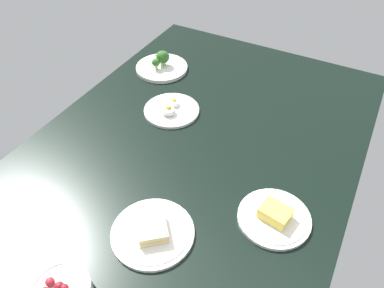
# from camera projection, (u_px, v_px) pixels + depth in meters

# --- Properties ---
(dining_table) EXTENTS (1.51, 1.02, 0.04)m
(dining_table) POSITION_uv_depth(u_px,v_px,m) (192.00, 153.00, 1.24)
(dining_table) COLOR black
(dining_table) RESTS_ON ground
(plate_sandwich) EXTENTS (0.22, 0.22, 0.04)m
(plate_sandwich) POSITION_uv_depth(u_px,v_px,m) (153.00, 232.00, 0.98)
(plate_sandwich) COLOR white
(plate_sandwich) RESTS_ON dining_table
(plate_broccoli) EXTENTS (0.22, 0.22, 0.08)m
(plate_broccoli) POSITION_uv_depth(u_px,v_px,m) (162.00, 65.00, 1.56)
(plate_broccoli) COLOR white
(plate_broccoli) RESTS_ON dining_table
(plate_cheese) EXTENTS (0.20, 0.20, 0.04)m
(plate_cheese) POSITION_uv_depth(u_px,v_px,m) (274.00, 217.00, 1.01)
(plate_cheese) COLOR white
(plate_cheese) RESTS_ON dining_table
(plate_eggs) EXTENTS (0.20, 0.20, 0.05)m
(plate_eggs) POSITION_uv_depth(u_px,v_px,m) (171.00, 110.00, 1.36)
(plate_eggs) COLOR white
(plate_eggs) RESTS_ON dining_table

